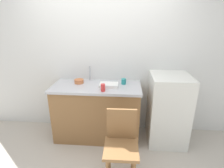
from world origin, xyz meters
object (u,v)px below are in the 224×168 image
object	(u,v)px
terracotta_bowl	(79,81)
cup_red	(103,88)
chair	(121,143)
refrigerator	(168,109)
dish_tray	(109,85)
cup_teal	(124,81)

from	to	relation	value
terracotta_bowl	cup_red	size ratio (longest dim) A/B	1.36
chair	terracotta_bowl	xyz separation A→B (m)	(-0.72, 0.92, 0.45)
chair	cup_red	xyz separation A→B (m)	(-0.29, 0.60, 0.47)
refrigerator	terracotta_bowl	size ratio (longest dim) A/B	7.46
dish_tray	cup_teal	size ratio (longest dim) A/B	3.12
cup_red	chair	bearing A→B (deg)	-64.27
cup_red	terracotta_bowl	bearing A→B (deg)	143.98
cup_teal	chair	bearing A→B (deg)	-90.00
cup_red	cup_teal	bearing A→B (deg)	48.60
refrigerator	cup_red	bearing A→B (deg)	-167.93
chair	dish_tray	distance (m)	0.94
chair	cup_teal	distance (m)	1.04
chair	cup_teal	world-z (taller)	cup_teal
cup_teal	cup_red	distance (m)	0.44
refrigerator	dish_tray	distance (m)	1.01
chair	dish_tray	world-z (taller)	dish_tray
refrigerator	dish_tray	xyz separation A→B (m)	(-0.93, -0.02, 0.39)
chair	dish_tray	size ratio (longest dim) A/B	3.18
cup_teal	cup_red	world-z (taller)	cup_red
cup_teal	terracotta_bowl	bearing A→B (deg)	-178.94
terracotta_bowl	cup_red	xyz separation A→B (m)	(0.43, -0.32, 0.02)
terracotta_bowl	cup_red	bearing A→B (deg)	-36.02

